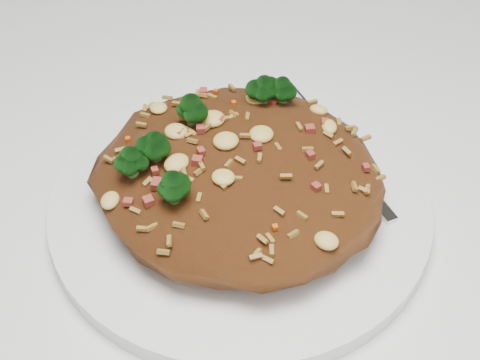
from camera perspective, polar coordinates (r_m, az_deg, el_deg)
name	(u,v)px	position (r m, az deg, el deg)	size (l,w,h in m)	color
dining_table	(390,269)	(0.56, 12.70, -7.41)	(1.20, 0.80, 0.75)	white
plate	(240,202)	(0.46, 0.00, -1.92)	(0.26, 0.26, 0.01)	white
fried_rice	(239,167)	(0.44, -0.11, 1.13)	(0.20, 0.18, 0.06)	brown
fork	(336,153)	(0.49, 8.23, 2.31)	(0.13, 0.12, 0.00)	silver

